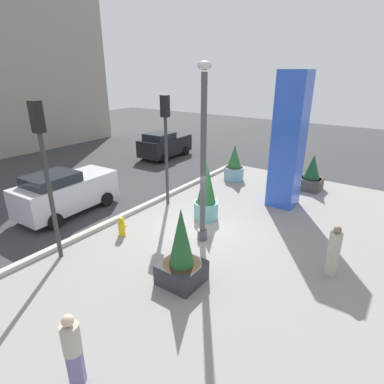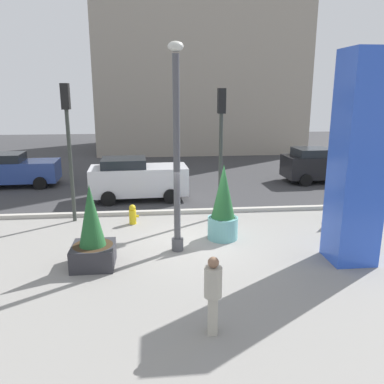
% 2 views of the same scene
% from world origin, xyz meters
% --- Properties ---
extents(ground_plane, '(60.00, 60.00, 0.00)m').
position_xyz_m(ground_plane, '(0.00, 4.00, 0.00)').
color(ground_plane, '#38383A').
extents(plaza_pavement, '(18.00, 10.00, 0.02)m').
position_xyz_m(plaza_pavement, '(0.00, -2.00, 0.00)').
color(plaza_pavement, gray).
rests_on(plaza_pavement, ground_plane).
extents(curb_strip, '(18.00, 0.24, 0.16)m').
position_xyz_m(curb_strip, '(0.00, 3.12, 0.08)').
color(curb_strip, '#B7B2A8').
rests_on(curb_strip, ground_plane).
extents(lamp_post, '(0.44, 0.44, 6.13)m').
position_xyz_m(lamp_post, '(-0.57, -0.65, 2.99)').
color(lamp_post, '#4C4C51').
rests_on(lamp_post, ground_plane).
extents(art_pillar_blue, '(1.20, 1.20, 5.90)m').
position_xyz_m(art_pillar_blue, '(4.35, -1.86, 2.95)').
color(art_pillar_blue, blue).
rests_on(art_pillar_blue, ground_plane).
extents(potted_plant_near_left, '(1.09, 1.09, 1.88)m').
position_xyz_m(potted_plant_near_left, '(7.08, -2.35, 0.80)').
color(potted_plant_near_left, '#4C4238').
rests_on(potted_plant_near_left, ground_plane).
extents(potted_plant_curbside, '(1.11, 1.11, 2.01)m').
position_xyz_m(potted_plant_curbside, '(6.15, 1.67, 0.83)').
color(potted_plant_curbside, '#7AA8B7').
rests_on(potted_plant_curbside, ground_plane).
extents(potted_plant_near_right, '(1.17, 1.17, 2.38)m').
position_xyz_m(potted_plant_near_right, '(-2.99, -1.54, 0.93)').
color(potted_plant_near_right, '#2D2D33').
rests_on(potted_plant_near_right, ground_plane).
extents(potted_plant_by_pillar, '(1.00, 1.00, 2.52)m').
position_xyz_m(potted_plant_by_pillar, '(1.00, 0.20, 1.11)').
color(potted_plant_by_pillar, '#6BB2B2').
rests_on(potted_plant_by_pillar, ground_plane).
extents(fire_hydrant, '(0.36, 0.26, 0.75)m').
position_xyz_m(fire_hydrant, '(-2.06, 2.01, 0.37)').
color(fire_hydrant, gold).
rests_on(fire_hydrant, ground_plane).
extents(traffic_light_far_side, '(0.28, 0.42, 5.07)m').
position_xyz_m(traffic_light_far_side, '(-4.28, 2.59, 3.38)').
color(traffic_light_far_side, '#333833').
rests_on(traffic_light_far_side, ground_plane).
extents(traffic_light_corner, '(0.28, 0.42, 4.90)m').
position_xyz_m(traffic_light_corner, '(1.29, 2.53, 3.29)').
color(traffic_light_corner, '#333833').
rests_on(traffic_light_corner, ground_plane).
extents(car_passing_lane, '(4.41, 2.18, 1.90)m').
position_xyz_m(car_passing_lane, '(-1.99, 5.50, 0.96)').
color(car_passing_lane, silver).
rests_on(car_passing_lane, ground_plane).
extents(car_far_lane, '(4.13, 2.16, 1.83)m').
position_xyz_m(car_far_lane, '(7.74, 8.13, 0.92)').
color(car_far_lane, black).
rests_on(car_far_lane, ground_plane).
extents(pedestrian_crossing, '(0.40, 0.40, 1.68)m').
position_xyz_m(pedestrian_crossing, '(-0.13, -5.03, 0.93)').
color(pedestrian_crossing, '#B2AD9E').
rests_on(pedestrian_crossing, ground_plane).
extents(pedestrian_on_sidewalk, '(0.51, 0.51, 1.72)m').
position_xyz_m(pedestrian_on_sidewalk, '(-6.79, -1.85, 0.96)').
color(pedestrian_on_sidewalk, slate).
rests_on(pedestrian_on_sidewalk, ground_plane).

